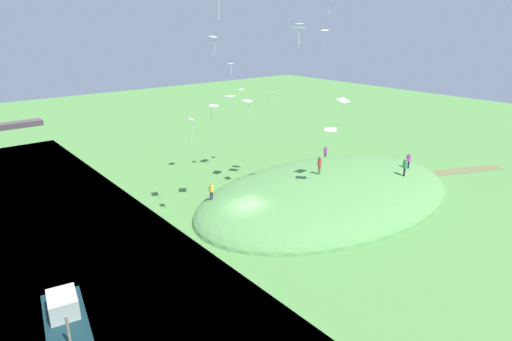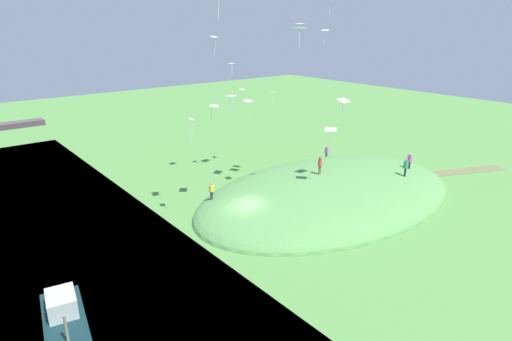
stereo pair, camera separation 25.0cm
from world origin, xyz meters
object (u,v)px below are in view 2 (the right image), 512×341
object	(u,v)px
person_near_shore	(410,159)
kite_7	(191,122)
kite_8	(231,97)
boat_on_lake	(66,328)
person_with_child	(406,165)
kite_13	(214,38)
person_watching_kites	(327,151)
kite_1	(242,90)
kite_4	(331,131)
person_walking_path	(320,163)
kite_9	(271,93)
kite_6	(344,101)
kite_5	(248,101)
kite_11	(325,31)
kite_0	(299,29)
kite_12	(299,25)
kite_14	(231,64)
kite_10	(214,106)
person_on_hilltop	(211,189)

from	to	relation	value
person_near_shore	kite_7	size ratio (longest dim) A/B	0.88
kite_8	kite_7	bearing A→B (deg)	-138.08
boat_on_lake	person_near_shore	size ratio (longest dim) A/B	4.20
person_with_child	kite_13	xyz separation A→B (m)	(-13.04, 14.34, 12.11)
person_watching_kites	boat_on_lake	bearing A→B (deg)	132.76
person_near_shore	kite_1	xyz separation A→B (m)	(-10.67, 15.48, 6.49)
person_with_child	kite_4	size ratio (longest dim) A/B	0.98
kite_1	kite_8	bearing A→B (deg)	-172.19
person_walking_path	kite_7	bearing A→B (deg)	15.41
person_with_child	kite_9	distance (m)	15.61
kite_7	kite_9	xyz separation A→B (m)	(12.44, 4.76, 0.54)
person_watching_kites	kite_1	xyz separation A→B (m)	(-10.24, 4.13, 8.16)
kite_7	kite_1	bearing A→B (deg)	38.32
person_with_child	person_near_shore	bearing A→B (deg)	-174.37
kite_6	kite_5	bearing A→B (deg)	109.64
person_near_shore	kite_5	bearing A→B (deg)	4.09
kite_8	kite_11	distance (m)	15.73
kite_7	kite_13	bearing A→B (deg)	45.40
person_near_shore	kite_11	bearing A→B (deg)	36.09
person_walking_path	person_near_shore	bearing A→B (deg)	-174.32
person_with_child	kite_7	xyz separation A→B (m)	(-20.24, 7.04, 6.07)
kite_0	kite_1	xyz separation A→B (m)	(0.67, 9.73, -6.77)
kite_8	kite_9	size ratio (longest dim) A/B	1.39
kite_5	kite_12	distance (m)	9.99
kite_7	kite_14	size ratio (longest dim) A/B	1.73
kite_6	kite_12	world-z (taller)	kite_12
kite_5	kite_10	distance (m)	6.56
kite_12	person_on_hilltop	bearing A→B (deg)	152.30
kite_6	kite_12	bearing A→B (deg)	140.28
person_walking_path	kite_0	size ratio (longest dim) A/B	1.01
kite_4	kite_11	distance (m)	8.43
boat_on_lake	kite_7	xyz separation A→B (m)	(13.02, 8.06, 8.18)
kite_0	kite_4	bearing A→B (deg)	-95.43
person_watching_kites	kite_10	distance (m)	21.27
kite_0	boat_on_lake	bearing A→B (deg)	-161.79
person_on_hilltop	kite_8	distance (m)	13.07
kite_1	person_with_child	bearing A→B (deg)	-65.09
kite_5	kite_7	size ratio (longest dim) A/B	0.88
person_on_hilltop	kite_13	xyz separation A→B (m)	(4.52, 5.69, 12.99)
boat_on_lake	kite_6	distance (m)	27.58
kite_0	kite_13	size ratio (longest dim) A/B	0.93
kite_0	kite_13	xyz separation A→B (m)	(-4.54, 7.22, -0.90)
boat_on_lake	person_watching_kites	distance (m)	38.22
boat_on_lake	person_on_hilltop	world-z (taller)	boat_on_lake
person_watching_kites	kite_7	size ratio (longest dim) A/B	0.86
person_on_hilltop	kite_5	world-z (taller)	kite_5
person_near_shore	kite_4	size ratio (longest dim) A/B	0.90
kite_0	kite_6	size ratio (longest dim) A/B	1.32
person_near_shore	kite_9	bearing A→B (deg)	-2.91
person_walking_path	kite_13	size ratio (longest dim) A/B	0.95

